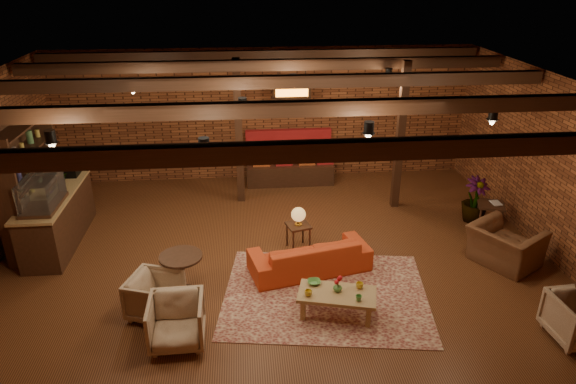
{
  "coord_description": "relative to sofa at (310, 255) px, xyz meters",
  "views": [
    {
      "loc": [
        -0.52,
        -8.1,
        4.99
      ],
      "look_at": [
        0.25,
        0.2,
        1.24
      ],
      "focal_mm": 32.0,
      "sensor_mm": 36.0,
      "label": 1
    }
  ],
  "objects": [
    {
      "name": "floor",
      "position": [
        -0.57,
        0.45,
        -0.3
      ],
      "size": [
        10.0,
        10.0,
        0.0
      ],
      "primitive_type": "plane",
      "color": "#381D0E",
      "rests_on": "ground"
    },
    {
      "name": "ceiling",
      "position": [
        -0.57,
        0.45,
        2.9
      ],
      "size": [
        10.0,
        8.0,
        0.02
      ],
      "primitive_type": "cube",
      "color": "black",
      "rests_on": "wall_back"
    },
    {
      "name": "wall_back",
      "position": [
        -0.57,
        4.45,
        1.3
      ],
      "size": [
        10.0,
        0.02,
        3.2
      ],
      "primitive_type": "cube",
      "color": "brown",
      "rests_on": "ground"
    },
    {
      "name": "wall_front",
      "position": [
        -0.57,
        -3.55,
        1.3
      ],
      "size": [
        10.0,
        0.02,
        3.2
      ],
      "primitive_type": "cube",
      "color": "brown",
      "rests_on": "ground"
    },
    {
      "name": "wall_right",
      "position": [
        4.43,
        0.45,
        1.3
      ],
      "size": [
        0.02,
        8.0,
        3.2
      ],
      "primitive_type": "cube",
      "color": "brown",
      "rests_on": "ground"
    },
    {
      "name": "ceiling_beams",
      "position": [
        -0.57,
        0.45,
        2.78
      ],
      "size": [
        9.8,
        6.4,
        0.22
      ],
      "primitive_type": null,
      "color": "black",
      "rests_on": "ceiling"
    },
    {
      "name": "ceiling_pipe",
      "position": [
        -0.57,
        2.05,
        2.55
      ],
      "size": [
        9.6,
        0.12,
        0.12
      ],
      "primitive_type": "cylinder",
      "rotation": [
        0.0,
        1.57,
        0.0
      ],
      "color": "black",
      "rests_on": "ceiling"
    },
    {
      "name": "post_left",
      "position": [
        -1.17,
        3.05,
        1.3
      ],
      "size": [
        0.16,
        0.16,
        3.2
      ],
      "primitive_type": "cube",
      "color": "black",
      "rests_on": "ground"
    },
    {
      "name": "post_right",
      "position": [
        2.23,
        2.45,
        1.3
      ],
      "size": [
        0.16,
        0.16,
        3.2
      ],
      "primitive_type": "cube",
      "color": "black",
      "rests_on": "ground"
    },
    {
      "name": "service_counter",
      "position": [
        -4.67,
        1.45,
        0.5
      ],
      "size": [
        0.8,
        2.5,
        1.6
      ],
      "primitive_type": null,
      "color": "black",
      "rests_on": "ground"
    },
    {
      "name": "plant_counter",
      "position": [
        -4.57,
        1.65,
        0.92
      ],
      "size": [
        0.35,
        0.39,
        0.3
      ],
      "primitive_type": "imported",
      "color": "#337F33",
      "rests_on": "service_counter"
    },
    {
      "name": "shelving_hutch",
      "position": [
        -5.07,
        1.55,
        0.9
      ],
      "size": [
        0.52,
        2.0,
        2.4
      ],
      "primitive_type": null,
      "color": "black",
      "rests_on": "ground"
    },
    {
      "name": "banquette",
      "position": [
        0.03,
        4.0,
        0.2
      ],
      "size": [
        2.1,
        0.7,
        1.0
      ],
      "primitive_type": null,
      "color": "#AA1C1F",
      "rests_on": "ground"
    },
    {
      "name": "service_sign",
      "position": [
        0.03,
        3.55,
        2.05
      ],
      "size": [
        0.86,
        0.06,
        0.3
      ],
      "primitive_type": "cube",
      "color": "orange",
      "rests_on": "ceiling"
    },
    {
      "name": "ceiling_spotlights",
      "position": [
        -0.57,
        0.45,
        2.56
      ],
      "size": [
        6.4,
        4.4,
        0.28
      ],
      "primitive_type": null,
      "color": "black",
      "rests_on": "ceiling"
    },
    {
      "name": "rug",
      "position": [
        0.17,
        -0.75,
        -0.3
      ],
      "size": [
        3.62,
        2.97,
        0.01
      ],
      "primitive_type": "cube",
      "rotation": [
        0.0,
        0.0,
        -0.15
      ],
      "color": "maroon",
      "rests_on": "floor"
    },
    {
      "name": "sofa",
      "position": [
        0.0,
        0.0,
        0.0
      ],
      "size": [
        2.21,
        1.27,
        0.61
      ],
      "primitive_type": "imported",
      "rotation": [
        0.0,
        0.0,
        3.37
      ],
      "color": "#BF3C1A",
      "rests_on": "floor"
    },
    {
      "name": "coffee_table",
      "position": [
        0.24,
        -1.27,
        0.06
      ],
      "size": [
        1.29,
        0.87,
        0.65
      ],
      "rotation": [
        0.0,
        0.0,
        -0.26
      ],
      "color": "olive",
      "rests_on": "floor"
    },
    {
      "name": "side_table_lamp",
      "position": [
        -0.11,
        0.78,
        0.35
      ],
      "size": [
        0.5,
        0.5,
        0.85
      ],
      "rotation": [
        0.0,
        0.0,
        0.27
      ],
      "color": "black",
      "rests_on": "floor"
    },
    {
      "name": "round_table_left",
      "position": [
        -2.15,
        -0.5,
        0.18
      ],
      "size": [
        0.69,
        0.69,
        0.72
      ],
      "color": "black",
      "rests_on": "floor"
    },
    {
      "name": "armchair_a",
      "position": [
        -2.51,
        -1.01,
        0.07
      ],
      "size": [
        0.88,
        0.9,
        0.75
      ],
      "primitive_type": "imported",
      "rotation": [
        0.0,
        0.0,
        1.24
      ],
      "color": "beige",
      "rests_on": "floor"
    },
    {
      "name": "armchair_b",
      "position": [
        -2.12,
        -1.69,
        0.09
      ],
      "size": [
        0.78,
        0.73,
        0.79
      ],
      "primitive_type": "imported",
      "rotation": [
        0.0,
        0.0,
        0.02
      ],
      "color": "beige",
      "rests_on": "floor"
    },
    {
      "name": "armchair_right",
      "position": [
        3.5,
        -0.09,
        0.18
      ],
      "size": [
        1.19,
        1.32,
        0.97
      ],
      "primitive_type": "imported",
      "rotation": [
        0.0,
        0.0,
        2.12
      ],
      "color": "brown",
      "rests_on": "floor"
    },
    {
      "name": "side_table_book",
      "position": [
        3.83,
        1.21,
        0.21
      ],
      "size": [
        0.64,
        0.64,
        0.58
      ],
      "rotation": [
        0.0,
        0.0,
        -0.32
      ],
      "color": "black",
      "rests_on": "floor"
    },
    {
      "name": "plant_tall",
      "position": [
        3.67,
        1.58,
        1.13
      ],
      "size": [
        1.96,
        1.96,
        2.88
      ],
      "primitive_type": "imported",
      "rotation": [
        0.0,
        0.0,
        0.25
      ],
      "color": "#4C7F4C",
      "rests_on": "floor"
    }
  ]
}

